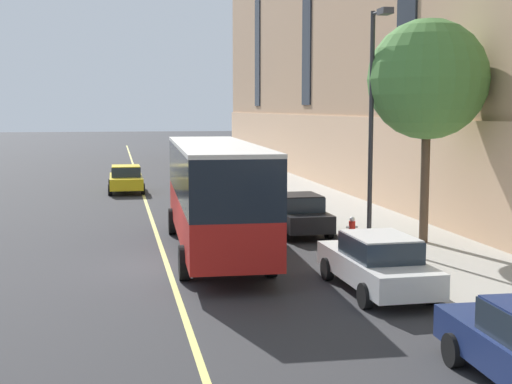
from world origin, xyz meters
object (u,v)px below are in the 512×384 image
at_px(street_lamp, 374,106).
at_px(parked_car_black_0, 228,175).
at_px(parked_car_darkgray_5, 259,193).
at_px(taxi_cab, 126,179).
at_px(parked_car_champagne_6, 210,164).
at_px(fire_hydrant, 352,227).
at_px(parked_car_black_3, 298,214).
at_px(city_bus, 215,190).
at_px(parked_car_white_7, 377,263).
at_px(street_tree_mid_block, 428,80).

bearing_deg(street_lamp, parked_car_black_0, 95.47).
xyz_separation_m(parked_car_darkgray_5, street_lamp, (1.84, -10.46, 4.13)).
bearing_deg(taxi_cab, parked_car_champagne_6, 58.37).
bearing_deg(fire_hydrant, parked_car_champagne_6, 93.59).
distance_m(parked_car_black_3, parked_car_champagne_6, 25.32).
height_order(parked_car_darkgray_5, fire_hydrant, parked_car_darkgray_5).
distance_m(parked_car_black_0, street_lamp, 20.29).
height_order(city_bus, parked_car_black_3, city_bus).
xyz_separation_m(parked_car_champagne_6, taxi_cab, (-6.22, -10.10, 0.00)).
height_order(city_bus, parked_car_black_0, city_bus).
relative_size(parked_car_black_3, parked_car_champagne_6, 0.96).
relative_size(parked_car_darkgray_5, street_lamp, 0.60).
distance_m(city_bus, fire_hydrant, 5.75).
relative_size(parked_car_darkgray_5, taxi_cab, 1.02).
height_order(parked_car_black_0, parked_car_darkgray_5, same).
relative_size(parked_car_champagne_6, street_lamp, 0.57).
bearing_deg(parked_car_white_7, street_lamp, 71.11).
bearing_deg(parked_car_black_0, city_bus, -100.15).
xyz_separation_m(parked_car_black_0, parked_car_darkgray_5, (0.05, -9.31, 0.00)).
relative_size(parked_car_black_0, street_tree_mid_block, 0.55).
bearing_deg(street_tree_mid_block, city_bus, 179.32).
distance_m(city_bus, parked_car_darkgray_5, 10.94).
bearing_deg(parked_car_white_7, parked_car_darkgray_5, 89.79).
relative_size(city_bus, parked_car_black_0, 2.75).
height_order(street_tree_mid_block, street_lamp, street_lamp).
height_order(parked_car_darkgray_5, taxi_cab, same).
relative_size(parked_car_black_0, parked_car_white_7, 0.88).
bearing_deg(parked_car_champagne_6, taxi_cab, -121.63).
relative_size(city_bus, street_lamp, 1.48).
relative_size(street_tree_mid_block, street_lamp, 0.98).
xyz_separation_m(parked_car_black_0, parked_car_white_7, (-0.01, -25.33, 0.00)).
xyz_separation_m(parked_car_champagne_6, parked_car_white_7, (-0.11, -34.26, 0.00)).
bearing_deg(fire_hydrant, parked_car_white_7, -103.90).
distance_m(parked_car_black_3, street_lamp, 5.61).
bearing_deg(city_bus, fire_hydrant, 16.04).
height_order(parked_car_white_7, taxi_cab, same).
bearing_deg(taxi_cab, city_bus, -81.89).
bearing_deg(street_tree_mid_block, taxi_cab, 118.42).
bearing_deg(taxi_cab, parked_car_black_0, 10.92).
distance_m(parked_car_white_7, street_tree_mid_block, 8.51).
bearing_deg(parked_car_black_3, parked_car_champagne_6, 90.16).
distance_m(street_lamp, fire_hydrant, 4.75).
bearing_deg(parked_car_white_7, taxi_cab, 104.21).
distance_m(city_bus, parked_car_black_0, 19.93).
relative_size(parked_car_champagne_6, fire_hydrant, 6.30).
xyz_separation_m(parked_car_black_0, street_lamp, (1.89, -19.77, 4.13)).
height_order(taxi_cab, fire_hydrant, taxi_cab).
relative_size(street_lamp, fire_hydrant, 11.00).
relative_size(parked_car_black_0, fire_hydrant, 5.92).
xyz_separation_m(parked_car_white_7, street_tree_mid_block, (3.88, 5.67, 5.01)).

